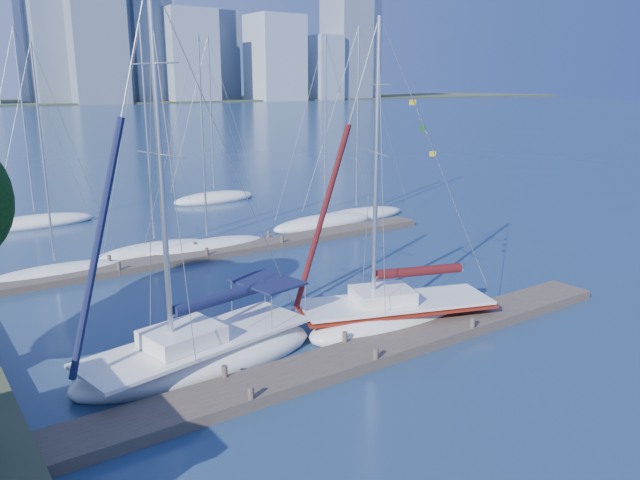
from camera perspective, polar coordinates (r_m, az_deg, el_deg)
ground at (r=23.31m, az=3.64°, el=-10.91°), size 700.00×700.00×0.00m
near_dock at (r=23.23m, az=3.65°, el=-10.46°), size 26.00×2.00×0.40m
far_dock at (r=37.13m, az=-9.41°, el=-1.11°), size 30.00×1.80×0.36m
sailboat_navy at (r=22.74m, az=-11.08°, el=-9.03°), size 9.49×4.58×13.74m
sailboat_maroon at (r=26.41m, az=6.90°, el=-5.61°), size 9.07×5.46×12.89m
bg_boat_0 at (r=35.36m, az=-23.01°, el=-2.78°), size 7.53×4.08×12.07m
bg_boat_1 at (r=38.07m, az=-14.86°, el=-0.89°), size 7.34×4.38×13.33m
bg_boat_2 at (r=38.16m, az=-10.24°, el=-0.62°), size 7.71×2.58×12.79m
bg_boat_4 at (r=44.04m, az=0.47°, el=1.64°), size 8.53×2.79×13.29m
bg_boat_5 at (r=46.36m, az=3.33°, el=2.25°), size 8.86×4.03×14.03m
bg_boat_6 at (r=48.42m, az=-24.56°, el=1.49°), size 8.28×4.59×13.86m
bg_boat_7 at (r=54.00m, az=-9.61°, el=3.82°), size 7.66×3.83×13.86m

